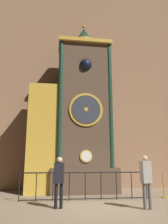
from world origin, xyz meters
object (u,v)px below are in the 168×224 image
object	(u,v)px
clock_tower	(76,117)
visitor_far	(146,177)
stanchion_post	(164,189)
visitor_near	(59,177)

from	to	relation	value
clock_tower	visitor_far	distance (m)	5.28
visitor_far	stanchion_post	bearing A→B (deg)	39.71
visitor_near	stanchion_post	size ratio (longest dim) A/B	1.62
stanchion_post	visitor_near	bearing A→B (deg)	-160.83
clock_tower	visitor_near	world-z (taller)	clock_tower
visitor_near	visitor_far	size ratio (longest dim) A/B	0.97
visitor_near	stanchion_post	world-z (taller)	visitor_near
visitor_near	stanchion_post	bearing A→B (deg)	28.60
clock_tower	visitor_near	distance (m)	4.55
visitor_near	clock_tower	bearing A→B (deg)	84.97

